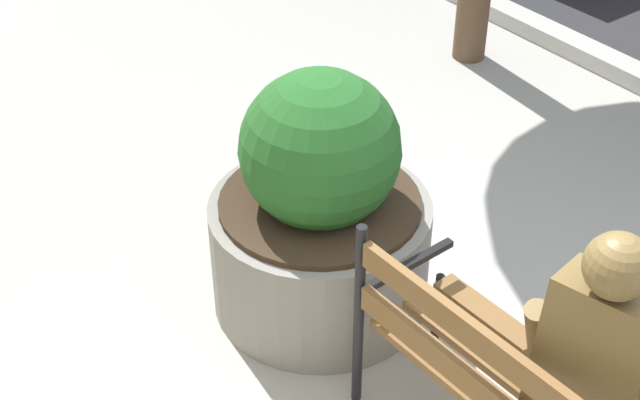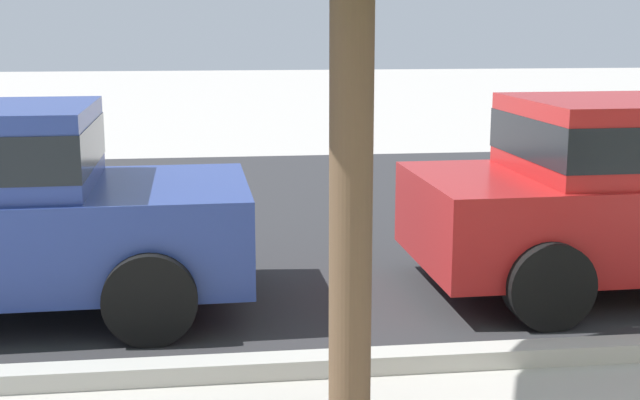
% 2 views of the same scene
% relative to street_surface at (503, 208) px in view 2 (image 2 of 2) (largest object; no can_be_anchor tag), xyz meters
% --- Properties ---
extents(street_surface, '(60.00, 9.00, 0.01)m').
position_rel_street_surface_xyz_m(street_surface, '(0.00, 0.00, 0.00)').
color(street_surface, '#2D2D30').
rests_on(street_surface, ground).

